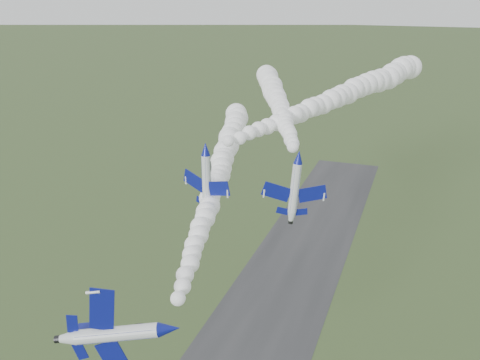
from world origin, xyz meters
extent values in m
cylinder|color=silver|center=(4.42, -7.56, 33.84)|extent=(4.36, 9.22, 1.83)
cone|color=silver|center=(2.84, -2.28, 33.84)|extent=(2.31, 2.39, 1.83)
cylinder|color=black|center=(2.53, -1.25, 33.84)|extent=(1.08, 0.89, 0.93)
ellipsoid|color=black|center=(5.66, -9.62, 33.92)|extent=(2.06, 3.33, 1.22)
cube|color=navy|center=(3.58, -6.91, 37.02)|extent=(1.56, 2.73, 4.94)
cube|color=navy|center=(4.46, -6.65, 30.61)|extent=(1.56, 2.73, 4.94)
cube|color=navy|center=(2.89, -3.29, 35.55)|extent=(0.74, 1.26, 2.15)
cube|color=navy|center=(3.36, -3.14, 32.13)|extent=(0.74, 1.26, 2.15)
cube|color=navy|center=(4.53, -3.07, 34.04)|extent=(2.77, 2.33, 0.47)
cylinder|color=silver|center=(-3.49, 21.53, 44.70)|extent=(4.34, 7.76, 1.41)
cone|color=navy|center=(-5.40, 16.98, 44.70)|extent=(2.10, 2.44, 1.41)
cone|color=silver|center=(-1.64, 25.90, 44.70)|extent=(1.95, 2.09, 1.41)
cylinder|color=black|center=(-1.28, 26.76, 44.70)|extent=(0.88, 0.79, 0.72)
ellipsoid|color=black|center=(-4.27, 19.67, 45.22)|extent=(1.91, 2.84, 0.94)
cube|color=navy|center=(-5.77, 23.30, 44.52)|extent=(4.82, 3.72, 0.18)
cube|color=navy|center=(-0.62, 21.13, 44.59)|extent=(4.82, 3.72, 0.18)
cube|color=navy|center=(-3.34, 25.71, 44.68)|extent=(2.11, 1.67, 0.12)
cube|color=navy|center=(-0.60, 24.55, 44.71)|extent=(2.11, 1.67, 0.12)
cube|color=navy|center=(-2.07, 24.93, 45.91)|extent=(0.70, 1.43, 2.05)
cylinder|color=silver|center=(10.94, 21.69, 44.87)|extent=(4.19, 7.48, 1.44)
cone|color=navy|center=(12.75, 17.31, 44.87)|extent=(2.08, 2.36, 1.44)
cone|color=silver|center=(9.21, 25.89, 44.87)|extent=(1.95, 2.03, 1.44)
cylinder|color=black|center=(8.87, 26.72, 44.87)|extent=(0.88, 0.77, 0.73)
ellipsoid|color=black|center=(11.71, 19.92, 45.37)|extent=(1.87, 2.74, 0.96)
cube|color=navy|center=(8.19, 21.32, 44.96)|extent=(4.61, 3.54, 0.45)
cube|color=navy|center=(13.13, 23.36, 44.53)|extent=(4.61, 3.54, 0.45)
cube|color=navy|center=(8.20, 24.61, 44.99)|extent=(2.03, 1.59, 0.23)
cube|color=navy|center=(10.83, 25.69, 44.76)|extent=(2.03, 1.59, 0.23)
cube|color=navy|center=(9.68, 24.99, 46.03)|extent=(0.79, 1.42, 1.97)
camera|label=1|loc=(27.42, -50.03, 67.95)|focal=40.00mm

